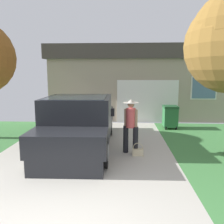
% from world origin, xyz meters
% --- Properties ---
extents(pickup_truck, '(2.19, 5.28, 1.69)m').
position_xyz_m(pickup_truck, '(-0.27, 4.81, 0.76)').
color(pickup_truck, '#222328').
rests_on(pickup_truck, ground).
extents(person_with_hat, '(0.45, 0.45, 1.65)m').
position_xyz_m(person_with_hat, '(1.34, 4.47, 0.89)').
color(person_with_hat, black).
rests_on(person_with_hat, ground).
extents(handbag, '(0.32, 0.16, 0.38)m').
position_xyz_m(handbag, '(1.55, 4.28, 0.11)').
color(handbag, beige).
rests_on(handbag, ground).
extents(house_with_garage, '(10.03, 7.20, 3.81)m').
position_xyz_m(house_with_garage, '(2.15, 12.66, 1.93)').
color(house_with_garage, '#A29581').
rests_on(house_with_garage, ground).
extents(wheeled_trash_bin, '(0.60, 0.72, 1.00)m').
position_xyz_m(wheeled_trash_bin, '(3.15, 7.91, 0.54)').
color(wheeled_trash_bin, '#286B38').
rests_on(wheeled_trash_bin, ground).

